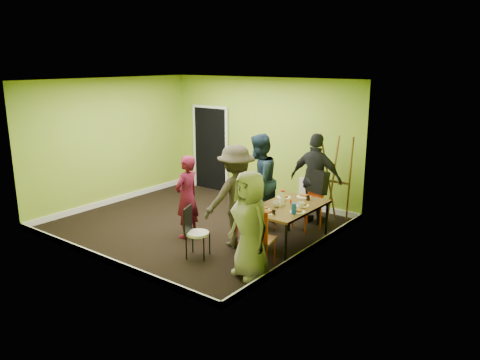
# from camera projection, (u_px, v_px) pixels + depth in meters

# --- Properties ---
(ground) EXTENTS (5.00, 5.00, 0.00)m
(ground) POSITION_uv_depth(u_px,v_px,m) (196.00, 224.00, 9.27)
(ground) COLOR black
(ground) RESTS_ON ground
(room_walls) EXTENTS (5.04, 4.54, 2.82)m
(room_walls) POSITION_uv_depth(u_px,v_px,m) (195.00, 175.00, 9.07)
(room_walls) COLOR #94AC2C
(room_walls) RESTS_ON ground
(dining_table) EXTENTS (0.90, 1.50, 0.75)m
(dining_table) POSITION_uv_depth(u_px,v_px,m) (288.00, 209.00, 7.98)
(dining_table) COLOR black
(dining_table) RESTS_ON ground
(chair_left_far) EXTENTS (0.45, 0.45, 0.85)m
(chair_left_far) POSITION_uv_depth(u_px,v_px,m) (263.00, 205.00, 8.92)
(chair_left_far) COLOR #E04515
(chair_left_far) RESTS_ON ground
(chair_left_near) EXTENTS (0.50, 0.50, 1.07)m
(chair_left_near) POSITION_uv_depth(u_px,v_px,m) (248.00, 212.00, 8.12)
(chair_left_near) COLOR #E04515
(chair_left_near) RESTS_ON ground
(chair_back_end) EXTENTS (0.61, 0.66, 1.13)m
(chair_back_end) POSITION_uv_depth(u_px,v_px,m) (315.00, 187.00, 8.94)
(chair_back_end) COLOR #E04515
(chair_back_end) RESTS_ON ground
(chair_front_end) EXTENTS (0.48, 0.49, 0.99)m
(chair_front_end) POSITION_uv_depth(u_px,v_px,m) (258.00, 236.00, 7.15)
(chair_front_end) COLOR #E04515
(chair_front_end) RESTS_ON ground
(chair_bentwood) EXTENTS (0.44, 0.43, 0.85)m
(chair_bentwood) POSITION_uv_depth(u_px,v_px,m) (194.00, 229.00, 7.64)
(chair_bentwood) COLOR black
(chair_bentwood) RESTS_ON ground
(easel) EXTENTS (0.72, 0.67, 1.79)m
(easel) POSITION_uv_depth(u_px,v_px,m) (337.00, 180.00, 9.13)
(easel) COLOR brown
(easel) RESTS_ON ground
(plate_near_left) EXTENTS (0.25, 0.25, 0.01)m
(plate_near_left) POSITION_uv_depth(u_px,v_px,m) (284.00, 197.00, 8.43)
(plate_near_left) COLOR white
(plate_near_left) RESTS_ON dining_table
(plate_near_right) EXTENTS (0.22, 0.22, 0.01)m
(plate_near_right) POSITION_uv_depth(u_px,v_px,m) (264.00, 209.00, 7.75)
(plate_near_right) COLOR white
(plate_near_right) RESTS_ON dining_table
(plate_far_back) EXTENTS (0.26, 0.26, 0.01)m
(plate_far_back) POSITION_uv_depth(u_px,v_px,m) (304.00, 197.00, 8.47)
(plate_far_back) COLOR white
(plate_far_back) RESTS_ON dining_table
(plate_far_front) EXTENTS (0.27, 0.27, 0.01)m
(plate_far_front) POSITION_uv_depth(u_px,v_px,m) (268.00, 213.00, 7.57)
(plate_far_front) COLOR white
(plate_far_front) RESTS_ON dining_table
(plate_wall_back) EXTENTS (0.24, 0.24, 0.01)m
(plate_wall_back) POSITION_uv_depth(u_px,v_px,m) (302.00, 205.00, 7.96)
(plate_wall_back) COLOR white
(plate_wall_back) RESTS_ON dining_table
(plate_wall_front) EXTENTS (0.26, 0.26, 0.01)m
(plate_wall_front) POSITION_uv_depth(u_px,v_px,m) (298.00, 212.00, 7.62)
(plate_wall_front) COLOR white
(plate_wall_front) RESTS_ON dining_table
(thermos) EXTENTS (0.07, 0.07, 0.23)m
(thermos) POSITION_uv_depth(u_px,v_px,m) (283.00, 198.00, 7.98)
(thermos) COLOR white
(thermos) RESTS_ON dining_table
(blue_bottle) EXTENTS (0.08, 0.08, 0.18)m
(blue_bottle) POSITION_uv_depth(u_px,v_px,m) (294.00, 209.00, 7.52)
(blue_bottle) COLOR #1645A9
(blue_bottle) RESTS_ON dining_table
(orange_bottle) EXTENTS (0.04, 0.04, 0.08)m
(orange_bottle) POSITION_uv_depth(u_px,v_px,m) (291.00, 201.00, 8.07)
(orange_bottle) COLOR #E04515
(orange_bottle) RESTS_ON dining_table
(glass_mid) EXTENTS (0.06, 0.06, 0.10)m
(glass_mid) POSITION_uv_depth(u_px,v_px,m) (284.00, 199.00, 8.20)
(glass_mid) COLOR black
(glass_mid) RESTS_ON dining_table
(glass_back) EXTENTS (0.07, 0.07, 0.09)m
(glass_back) POSITION_uv_depth(u_px,v_px,m) (308.00, 198.00, 8.26)
(glass_back) COLOR black
(glass_back) RESTS_ON dining_table
(glass_front) EXTENTS (0.06, 0.06, 0.08)m
(glass_front) POSITION_uv_depth(u_px,v_px,m) (274.00, 212.00, 7.50)
(glass_front) COLOR black
(glass_front) RESTS_ON dining_table
(cup_a) EXTENTS (0.12, 0.12, 0.10)m
(cup_a) POSITION_uv_depth(u_px,v_px,m) (277.00, 204.00, 7.89)
(cup_a) COLOR white
(cup_a) RESTS_ON dining_table
(cup_b) EXTENTS (0.11, 0.11, 0.10)m
(cup_b) POSITION_uv_depth(u_px,v_px,m) (301.00, 205.00, 7.82)
(cup_b) COLOR white
(cup_b) RESTS_ON dining_table
(person_standing) EXTENTS (0.39, 0.57, 1.52)m
(person_standing) POSITION_uv_depth(u_px,v_px,m) (187.00, 197.00, 8.44)
(person_standing) COLOR #580F26
(person_standing) RESTS_ON ground
(person_left_far) EXTENTS (0.78, 0.95, 1.81)m
(person_left_far) POSITION_uv_depth(u_px,v_px,m) (259.00, 181.00, 8.97)
(person_left_far) COLOR #142433
(person_left_far) RESTS_ON ground
(person_left_near) EXTENTS (1.06, 1.32, 1.78)m
(person_left_near) POSITION_uv_depth(u_px,v_px,m) (236.00, 196.00, 8.03)
(person_left_near) COLOR #2F291F
(person_left_near) RESTS_ON ground
(person_back_end) EXTENTS (1.09, 0.52, 1.80)m
(person_back_end) POSITION_uv_depth(u_px,v_px,m) (316.00, 179.00, 9.13)
(person_back_end) COLOR black
(person_back_end) RESTS_ON ground
(person_front_end) EXTENTS (0.91, 0.73, 1.62)m
(person_front_end) POSITION_uv_depth(u_px,v_px,m) (250.00, 225.00, 6.87)
(person_front_end) COLOR gray
(person_front_end) RESTS_ON ground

